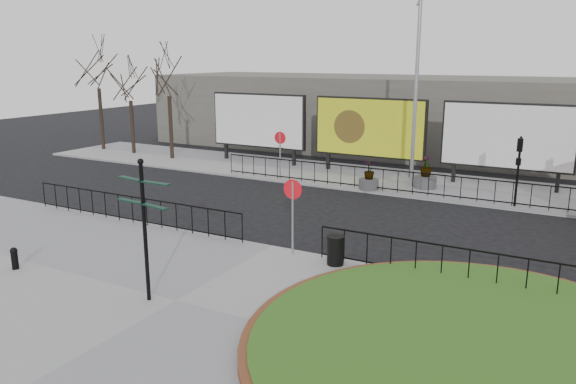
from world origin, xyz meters
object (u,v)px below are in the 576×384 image
Objects in this scene: lamp_post at (416,89)px; litter_bin at (336,250)px; bollard at (14,257)px; planter_c at (426,177)px; billboard_mid at (369,128)px; planter_b at (369,180)px; fingerpost_sign at (144,217)px.

litter_bin is at bearing -84.63° from lamp_post.
lamp_post is 13.60× the size of bollard.
planter_c is at bearing -0.00° from lamp_post.
bollard is (-4.20, -18.53, -2.11)m from billboard_mid.
bollard is 0.43× the size of planter_c.
lamp_post is 10.06× the size of litter_bin.
lamp_post is at bearing 180.00° from planter_c.
planter_b is (-1.61, -1.60, -4.24)m from lamp_post.
litter_bin reaches higher than bollard.
bollard is 15.97m from planter_b.
fingerpost_sign reaches higher than planter_b.
lamp_post is 4.81m from planter_b.
planter_b is 2.81m from planter_c.
fingerpost_sign is (0.85, -18.28, -0.21)m from billboard_mid.
litter_bin is (8.30, 4.96, 0.09)m from bollard.
billboard_mid reaches higher than planter_c.
planter_b reaches higher than litter_bin.
billboard_mid reaches higher than bollard.
lamp_post reaches higher than bollard.
bollard is at bearing -149.12° from litter_bin.
lamp_post is at bearing 95.37° from litter_bin.
fingerpost_sign is 6.00m from litter_bin.
planter_b is 0.87× the size of planter_c.
lamp_post is 12.40m from litter_bin.
planter_c is at bearing 34.78° from planter_b.
litter_bin is at bearing -74.88° from planter_b.
billboard_mid is 0.67× the size of lamp_post.
litter_bin is 11.61m from planter_c.
planter_b is at bearing 69.50° from bollard.
planter_b is (5.59, 14.96, 0.10)m from bollard.
bollard is (-7.21, -16.56, -4.33)m from lamp_post.
planter_c is (2.30, 1.60, 0.08)m from planter_b.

